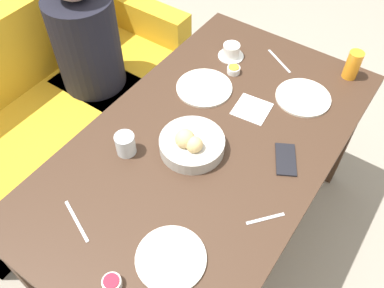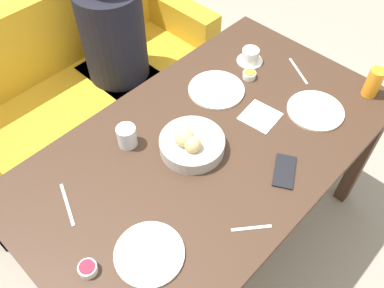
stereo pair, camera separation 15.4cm
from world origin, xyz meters
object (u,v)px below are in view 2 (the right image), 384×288
fork_silver (298,71)px  cell_phone (284,171)px  plate_near_left (149,254)px  plate_far_center (216,90)px  couch (78,92)px  water_tumbler (127,136)px  coffee_cup (250,56)px  seated_person (118,63)px  bread_basket (191,144)px  jam_bowl_berry (88,269)px  juice_glass (373,83)px  napkin (260,116)px  plate_near_right (315,111)px  spoon_coffee (251,228)px  knife_silver (67,204)px  jam_bowl_honey (249,75)px

fork_silver → cell_phone: 0.58m
plate_near_left → plate_far_center: 0.80m
couch → plate_near_left: bearing=-112.3°
water_tumbler → coffee_cup: size_ratio=0.72×
seated_person → plate_far_center: 0.80m
couch → bread_basket: 1.17m
bread_basket → jam_bowl_berry: bearing=-169.7°
coffee_cup → fork_silver: coffee_cup is taller
couch → bread_basket: (-0.11, -1.05, 0.49)m
plate_near_left → juice_glass: (1.15, -0.14, 0.06)m
seated_person → water_tumbler: size_ratio=13.47×
plate_far_center → napkin: 0.23m
seated_person → bread_basket: seated_person is taller
seated_person → juice_glass: 1.35m
cell_phone → fork_silver: bearing=29.3°
plate_near_right → coffee_cup: 0.41m
spoon_coffee → knife_silver: bearing=125.6°
coffee_cup → knife_silver: coffee_cup is taller
plate_near_left → juice_glass: juice_glass is taller
couch → jam_bowl_berry: bearing=-120.4°
jam_bowl_berry → jam_bowl_honey: same height
plate_near_left → coffee_cup: coffee_cup is taller
plate_near_right → coffee_cup: coffee_cup is taller
juice_glass → napkin: (-0.43, 0.26, -0.06)m
plate_near_right → jam_bowl_honey: bearing=94.4°
couch → jam_bowl_honey: size_ratio=27.95×
juice_glass → spoon_coffee: size_ratio=1.16×
plate_far_center → cell_phone: plate_far_center is taller
plate_far_center → knife_silver: (-0.79, -0.01, -0.00)m
water_tumbler → coffee_cup: (0.72, -0.03, -0.01)m
coffee_cup → jam_bowl_honey: bearing=-142.9°
juice_glass → jam_bowl_honey: bearing=121.9°
bread_basket → plate_near_left: size_ratio=1.10×
seated_person → spoon_coffee: seated_person is taller
plate_far_center → fork_silver: bearing=-27.4°
plate_near_right → plate_near_left: bearing=178.0°
couch → juice_glass: 1.62m
seated_person → napkin: 1.02m
water_tumbler → jam_bowl_honey: (0.63, -0.10, -0.03)m
bread_basket → plate_near_right: (0.50, -0.23, -0.03)m
knife_silver → plate_far_center: bearing=0.7°
couch → napkin: size_ratio=10.72×
knife_silver → jam_bowl_berry: bearing=-110.7°
jam_bowl_berry → cell_phone: bearing=-16.6°
plate_near_right → napkin: bearing=141.2°
couch → coffee_cup: bearing=-62.6°
bread_basket → spoon_coffee: bearing=-105.4°
plate_near_right → fork_silver: size_ratio=1.44×
plate_near_right → jam_bowl_berry: bearing=173.2°
seated_person → plate_near_right: 1.18m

